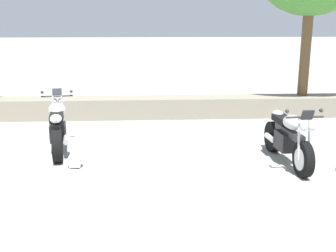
% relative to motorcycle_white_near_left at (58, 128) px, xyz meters
% --- Properties ---
extents(stone_wall, '(36.00, 0.80, 0.55)m').
position_rel_motorcycle_white_near_left_xyz_m(stone_wall, '(-0.80, 2.96, -0.21)').
color(stone_wall, gray).
rests_on(stone_wall, ground).
extents(motorcycle_white_near_left, '(0.76, 2.06, 1.18)m').
position_rel_motorcycle_white_near_left_xyz_m(motorcycle_white_near_left, '(0.00, 0.00, 0.00)').
color(motorcycle_white_near_left, black).
rests_on(motorcycle_white_near_left, ground).
extents(motorcycle_silver_centre, '(0.67, 2.07, 1.18)m').
position_rel_motorcycle_white_near_left_xyz_m(motorcycle_silver_centre, '(4.43, -1.04, 0.00)').
color(motorcycle_silver_centre, black).
rests_on(motorcycle_silver_centre, ground).
extents(rider_helmet, '(0.28, 0.28, 0.28)m').
position_rel_motorcycle_white_near_left_xyz_m(rider_helmet, '(0.50, -1.06, -0.35)').
color(rider_helmet, silver).
rests_on(rider_helmet, ground).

